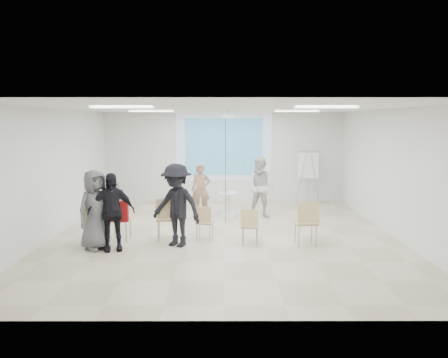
{
  "coord_description": "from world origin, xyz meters",
  "views": [
    {
      "loc": [
        -0.02,
        -10.13,
        2.7
      ],
      "look_at": [
        0.0,
        0.8,
        1.25
      ],
      "focal_mm": 35.0,
      "sensor_mm": 36.0,
      "label": 1
    }
  ],
  "objects_px": {
    "chair_right_far": "(307,220)",
    "player_left": "(201,186)",
    "player_right": "(261,184)",
    "chair_far_left": "(92,222)",
    "audience_mid": "(176,200)",
    "audience_left": "(111,206)",
    "flipchart_easel": "(308,165)",
    "chair_left_inner": "(167,215)",
    "laptop": "(167,217)",
    "pedestal_table": "(228,203)",
    "chair_right_inner": "(250,224)",
    "chair_center": "(204,220)",
    "chair_left_mid": "(119,216)",
    "av_cart": "(114,197)",
    "audience_outer": "(95,205)"
  },
  "relations": [
    {
      "from": "chair_far_left",
      "to": "audience_outer",
      "type": "bearing_deg",
      "value": -74.58
    },
    {
      "from": "chair_left_inner",
      "to": "laptop",
      "type": "height_order",
      "value": "chair_left_inner"
    },
    {
      "from": "laptop",
      "to": "flipchart_easel",
      "type": "relative_size",
      "value": 0.2
    },
    {
      "from": "chair_right_far",
      "to": "audience_left",
      "type": "distance_m",
      "value": 4.18
    },
    {
      "from": "chair_right_inner",
      "to": "av_cart",
      "type": "relative_size",
      "value": 1.03
    },
    {
      "from": "chair_right_far",
      "to": "audience_mid",
      "type": "relative_size",
      "value": 0.48
    },
    {
      "from": "audience_left",
      "to": "av_cart",
      "type": "bearing_deg",
      "value": 87.55
    },
    {
      "from": "player_right",
      "to": "chair_left_mid",
      "type": "xyz_separation_m",
      "value": [
        -3.42,
        -2.46,
        -0.37
      ]
    },
    {
      "from": "pedestal_table",
      "to": "player_left",
      "type": "relative_size",
      "value": 0.42
    },
    {
      "from": "player_right",
      "to": "chair_right_far",
      "type": "xyz_separation_m",
      "value": [
        0.74,
        -2.85,
        -0.37
      ]
    },
    {
      "from": "chair_left_inner",
      "to": "chair_far_left",
      "type": "bearing_deg",
      "value": -170.5
    },
    {
      "from": "pedestal_table",
      "to": "chair_far_left",
      "type": "relative_size",
      "value": 0.81
    },
    {
      "from": "chair_far_left",
      "to": "chair_left_inner",
      "type": "distance_m",
      "value": 1.62
    },
    {
      "from": "chair_left_inner",
      "to": "pedestal_table",
      "type": "bearing_deg",
      "value": 56.33
    },
    {
      "from": "player_right",
      "to": "flipchart_easel",
      "type": "distance_m",
      "value": 2.62
    },
    {
      "from": "chair_far_left",
      "to": "audience_mid",
      "type": "distance_m",
      "value": 1.91
    },
    {
      "from": "chair_right_far",
      "to": "flipchart_easel",
      "type": "distance_m",
      "value": 4.96
    },
    {
      "from": "chair_right_inner",
      "to": "flipchart_easel",
      "type": "height_order",
      "value": "flipchart_easel"
    },
    {
      "from": "chair_right_inner",
      "to": "laptop",
      "type": "relative_size",
      "value": 2.23
    },
    {
      "from": "audience_left",
      "to": "flipchart_easel",
      "type": "relative_size",
      "value": 1.07
    },
    {
      "from": "player_left",
      "to": "chair_right_far",
      "type": "bearing_deg",
      "value": -53.58
    },
    {
      "from": "chair_left_mid",
      "to": "audience_left",
      "type": "height_order",
      "value": "audience_left"
    },
    {
      "from": "player_right",
      "to": "chair_left_mid",
      "type": "relative_size",
      "value": 1.95
    },
    {
      "from": "audience_mid",
      "to": "flipchart_easel",
      "type": "bearing_deg",
      "value": 80.38
    },
    {
      "from": "chair_far_left",
      "to": "chair_right_far",
      "type": "bearing_deg",
      "value": -16.03
    },
    {
      "from": "av_cart",
      "to": "chair_right_inner",
      "type": "bearing_deg",
      "value": -52.45
    },
    {
      "from": "chair_far_left",
      "to": "av_cart",
      "type": "height_order",
      "value": "chair_far_left"
    },
    {
      "from": "chair_right_far",
      "to": "chair_right_inner",
      "type": "bearing_deg",
      "value": 173.17
    },
    {
      "from": "pedestal_table",
      "to": "audience_left",
      "type": "bearing_deg",
      "value": -127.08
    },
    {
      "from": "player_left",
      "to": "chair_left_inner",
      "type": "relative_size",
      "value": 1.71
    },
    {
      "from": "chair_left_inner",
      "to": "player_right",
      "type": "bearing_deg",
      "value": 41.48
    },
    {
      "from": "chair_far_left",
      "to": "chair_left_inner",
      "type": "bearing_deg",
      "value": -1.63
    },
    {
      "from": "chair_left_mid",
      "to": "flipchart_easel",
      "type": "height_order",
      "value": "flipchart_easel"
    },
    {
      "from": "chair_right_far",
      "to": "player_left",
      "type": "bearing_deg",
      "value": 124.79
    },
    {
      "from": "chair_left_inner",
      "to": "av_cart",
      "type": "distance_m",
      "value": 4.34
    },
    {
      "from": "pedestal_table",
      "to": "chair_right_far",
      "type": "distance_m",
      "value": 3.41
    },
    {
      "from": "chair_far_left",
      "to": "audience_left",
      "type": "bearing_deg",
      "value": -50.27
    },
    {
      "from": "chair_left_mid",
      "to": "av_cart",
      "type": "bearing_deg",
      "value": 108.68
    },
    {
      "from": "chair_far_left",
      "to": "laptop",
      "type": "distance_m",
      "value": 1.64
    },
    {
      "from": "laptop",
      "to": "audience_outer",
      "type": "bearing_deg",
      "value": 24.01
    },
    {
      "from": "pedestal_table",
      "to": "chair_center",
      "type": "height_order",
      "value": "chair_center"
    },
    {
      "from": "chair_right_far",
      "to": "audience_mid",
      "type": "xyz_separation_m",
      "value": [
        -2.82,
        0.01,
        0.44
      ]
    },
    {
      "from": "pedestal_table",
      "to": "chair_right_inner",
      "type": "bearing_deg",
      "value": -81.43
    },
    {
      "from": "chair_left_inner",
      "to": "flipchart_easel",
      "type": "bearing_deg",
      "value": 43.01
    },
    {
      "from": "chair_right_far",
      "to": "laptop",
      "type": "bearing_deg",
      "value": 166.75
    },
    {
      "from": "laptop",
      "to": "audience_mid",
      "type": "bearing_deg",
      "value": 113.85
    },
    {
      "from": "chair_center",
      "to": "chair_right_far",
      "type": "xyz_separation_m",
      "value": [
        2.25,
        -0.46,
        0.11
      ]
    },
    {
      "from": "av_cart",
      "to": "audience_left",
      "type": "bearing_deg",
      "value": -83.03
    },
    {
      "from": "chair_right_far",
      "to": "av_cart",
      "type": "bearing_deg",
      "value": 137.83
    },
    {
      "from": "chair_right_far",
      "to": "chair_center",
      "type": "bearing_deg",
      "value": 164.99
    }
  ]
}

